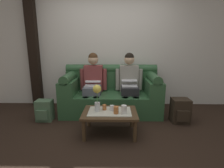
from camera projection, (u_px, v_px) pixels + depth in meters
ground_plane at (109, 140)px, 2.56m from camera, size 14.00×14.00×0.00m
back_wall_patterned at (112, 42)px, 3.89m from camera, size 6.00×0.12×2.90m
timber_pillar at (33, 41)px, 3.81m from camera, size 0.20×0.20×2.90m
couch at (111, 94)px, 3.61m from camera, size 1.95×0.88×0.96m
person_left at (93, 81)px, 3.55m from camera, size 0.56×0.67×1.22m
person_right at (129, 81)px, 3.54m from camera, size 0.56×0.67×1.22m
coffee_table at (110, 114)px, 2.70m from camera, size 0.84×0.58×0.37m
flower_vase at (97, 95)px, 2.64m from camera, size 0.13×0.13×0.42m
cup_near_left at (116, 110)px, 2.58m from camera, size 0.07×0.07×0.11m
cup_near_right at (112, 108)px, 2.71m from camera, size 0.07×0.07×0.08m
cup_far_center at (124, 109)px, 2.58m from camera, size 0.08×0.08×0.13m
cup_far_left at (104, 107)px, 2.73m from camera, size 0.06×0.06×0.08m
backpack_left at (45, 111)px, 3.19m from camera, size 0.29×0.26×0.39m
backpack_right at (180, 111)px, 3.12m from camera, size 0.31×0.31×0.44m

